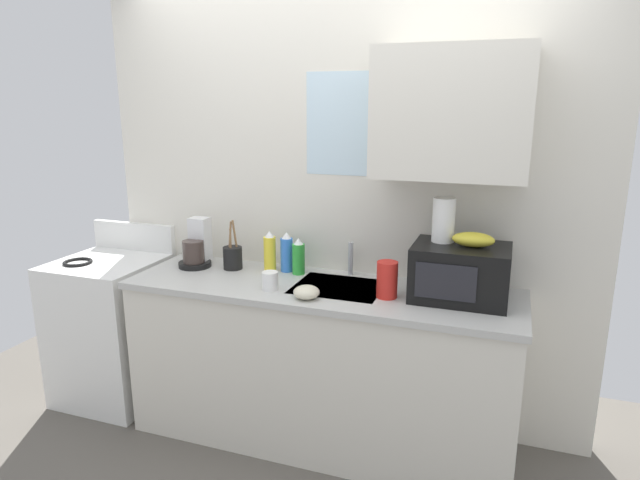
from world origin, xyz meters
TOP-DOWN VIEW (x-y plane):
  - kitchen_wall_assembly at (0.10, 0.31)m, footprint 2.86×0.42m
  - counter_unit at (0.00, 0.00)m, footprint 2.09×0.63m
  - sink_faucet at (0.10, 0.24)m, footprint 0.03×0.03m
  - stove_range at (-1.39, 0.00)m, footprint 0.60×0.60m
  - microwave at (0.71, 0.05)m, footprint 0.46×0.35m
  - banana_bunch at (0.76, 0.05)m, footprint 0.20×0.11m
  - paper_towel_roll at (0.61, 0.10)m, footprint 0.11×0.11m
  - coffee_maker at (-0.81, 0.11)m, footprint 0.19×0.21m
  - dish_soap_bottle_green at (-0.18, 0.16)m, footprint 0.07×0.07m
  - dish_soap_bottle_blue at (-0.27, 0.18)m, footprint 0.07×0.07m
  - dish_soap_bottle_yellow at (-0.36, 0.16)m, footprint 0.07×0.07m
  - cereal_canister at (0.37, -0.05)m, footprint 0.10×0.10m
  - mug_white at (-0.22, -0.14)m, footprint 0.08×0.08m
  - utensil_crock at (-0.58, 0.12)m, footprint 0.11×0.11m
  - small_bowl at (-0.00, -0.20)m, footprint 0.13×0.13m

SIDE VIEW (x-z plane):
  - stove_range at x=-1.39m, z-range -0.08..1.00m
  - counter_unit at x=0.00m, z-range 0.01..0.91m
  - small_bowl at x=0.00m, z-range 0.90..0.96m
  - mug_white at x=-0.22m, z-range 0.90..0.99m
  - utensil_crock at x=-0.58m, z-range 0.83..1.12m
  - cereal_canister at x=0.37m, z-range 0.90..1.08m
  - sink_faucet at x=0.10m, z-range 0.90..1.09m
  - dish_soap_bottle_green at x=-0.18m, z-range 0.89..1.10m
  - coffee_maker at x=-0.81m, z-range 0.86..1.14m
  - dish_soap_bottle_blue at x=-0.27m, z-range 0.89..1.12m
  - dish_soap_bottle_yellow at x=-0.36m, z-range 0.89..1.13m
  - microwave at x=0.71m, z-range 0.90..1.17m
  - banana_bunch at x=0.76m, z-range 1.17..1.24m
  - paper_towel_roll at x=0.61m, z-range 1.17..1.39m
  - kitchen_wall_assembly at x=0.10m, z-range 0.09..2.59m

